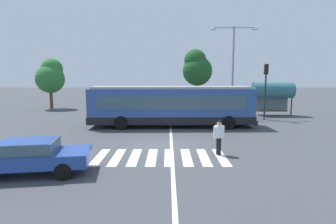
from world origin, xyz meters
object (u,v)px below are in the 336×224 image
at_px(parked_car_champagne, 141,106).
at_px(twin_arm_street_lamp, 234,61).
at_px(parked_car_charcoal, 167,106).
at_px(parked_car_teal, 192,106).
at_px(pedestrian_crossing_street, 220,135).
at_px(background_tree_left, 52,76).
at_px(traffic_light_far_corner, 267,83).
at_px(foreground_sedan, 30,155).
at_px(background_tree_right, 198,68).
at_px(bus_stop_shelter, 274,91).
at_px(city_transit_bus, 172,106).

distance_m(parked_car_champagne, twin_arm_street_lamp, 10.22).
distance_m(parked_car_charcoal, parked_car_teal, 2.63).
xyz_separation_m(pedestrian_crossing_street, background_tree_left, (-16.23, 19.33, 2.88)).
distance_m(traffic_light_far_corner, background_tree_left, 23.80).
height_order(pedestrian_crossing_street, parked_car_charcoal, pedestrian_crossing_street).
height_order(pedestrian_crossing_street, traffic_light_far_corner, traffic_light_far_corner).
height_order(foreground_sedan, background_tree_left, background_tree_left).
distance_m(foreground_sedan, background_tree_left, 23.73).
distance_m(parked_car_champagne, parked_car_teal, 5.33).
bearing_deg(pedestrian_crossing_street, traffic_light_far_corner, 61.13).
bearing_deg(parked_car_charcoal, parked_car_teal, 6.14).
bearing_deg(traffic_light_far_corner, pedestrian_crossing_street, -118.87).
relative_size(background_tree_left, background_tree_right, 0.80).
relative_size(parked_car_charcoal, background_tree_right, 0.63).
bearing_deg(parked_car_champagne, background_tree_left, 158.39).
bearing_deg(parked_car_champagne, twin_arm_street_lamp, -12.16).
bearing_deg(foreground_sedan, parked_car_teal, 66.85).
bearing_deg(background_tree_right, foreground_sedan, -109.41).
height_order(twin_arm_street_lamp, background_tree_left, twin_arm_street_lamp).
bearing_deg(traffic_light_far_corner, background_tree_right, 110.80).
relative_size(foreground_sedan, background_tree_right, 0.64).
bearing_deg(parked_car_teal, foreground_sedan, -113.15).
distance_m(twin_arm_street_lamp, background_tree_left, 20.88).
xyz_separation_m(parked_car_champagne, bus_stop_shelter, (13.05, -1.41, 1.65)).
height_order(city_transit_bus, parked_car_charcoal, city_transit_bus).
bearing_deg(background_tree_right, background_tree_left, -166.95).
relative_size(parked_car_charcoal, twin_arm_street_lamp, 0.55).
relative_size(foreground_sedan, background_tree_left, 0.80).
height_order(parked_car_champagne, background_tree_right, background_tree_right).
bearing_deg(background_tree_left, background_tree_right, 13.05).
distance_m(pedestrian_crossing_street, background_tree_right, 23.76).
height_order(twin_arm_street_lamp, background_tree_right, twin_arm_street_lamp).
bearing_deg(foreground_sedan, parked_car_charcoal, 73.88).
relative_size(city_transit_bus, parked_car_charcoal, 2.69).
relative_size(twin_arm_street_lamp, background_tree_left, 1.43).
bearing_deg(parked_car_champagne, parked_car_teal, 6.64).
xyz_separation_m(parked_car_charcoal, background_tree_left, (-13.57, 3.98, 3.09)).
bearing_deg(parked_car_champagne, parked_car_charcoal, 7.14).
distance_m(traffic_light_far_corner, bus_stop_shelter, 3.24).
bearing_deg(foreground_sedan, bus_stop_shelter, 46.25).
xyz_separation_m(pedestrian_crossing_street, parked_car_teal, (-0.04, 15.63, -0.20)).
relative_size(parked_car_champagne, parked_car_teal, 1.00).
bearing_deg(foreground_sedan, twin_arm_street_lamp, 53.83).
bearing_deg(parked_car_champagne, city_transit_bus, -67.13).
bearing_deg(city_transit_bus, twin_arm_street_lamp, 43.05).
height_order(city_transit_bus, bus_stop_shelter, bus_stop_shelter).
bearing_deg(parked_car_charcoal, foreground_sedan, -106.12).
relative_size(traffic_light_far_corner, background_tree_left, 0.82).
relative_size(parked_car_champagne, background_tree_right, 0.62).
bearing_deg(pedestrian_crossing_street, parked_car_teal, 90.16).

